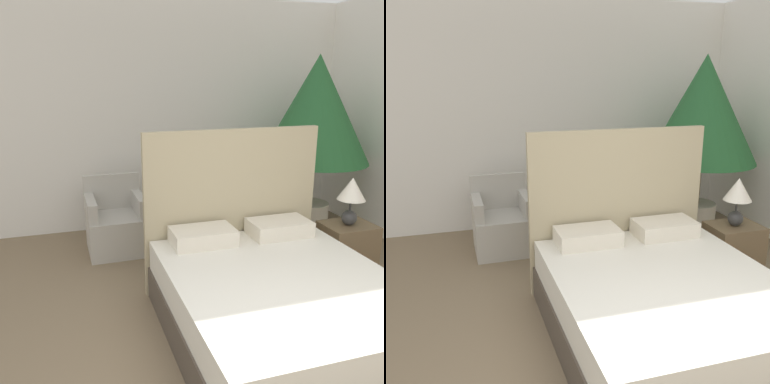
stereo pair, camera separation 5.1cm
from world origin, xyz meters
TOP-DOWN VIEW (x-y plane):
  - wall_back at (0.00, 4.17)m, footprint 10.00×0.06m
  - bed at (0.30, 1.33)m, footprint 1.68×2.00m
  - armchair_near_window_left at (-0.65, 3.36)m, footprint 0.65×0.64m
  - armchair_near_window_right at (0.38, 3.36)m, footprint 0.65×0.64m
  - potted_palm at (1.80, 3.26)m, footprint 1.32×1.32m
  - nightstand at (1.44, 2.00)m, footprint 0.49×0.39m
  - table_lamp at (1.42, 1.99)m, footprint 0.26×0.26m

SIDE VIEW (x-z plane):
  - nightstand at x=1.44m, z-range 0.00..0.56m
  - armchair_near_window_left at x=-0.65m, z-range -0.14..0.71m
  - armchair_near_window_right at x=0.38m, z-range -0.14..0.71m
  - bed at x=0.30m, z-range -0.44..1.07m
  - table_lamp at x=1.42m, z-range 0.64..1.11m
  - wall_back at x=0.00m, z-range 0.00..2.90m
  - potted_palm at x=1.80m, z-range 0.41..2.61m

